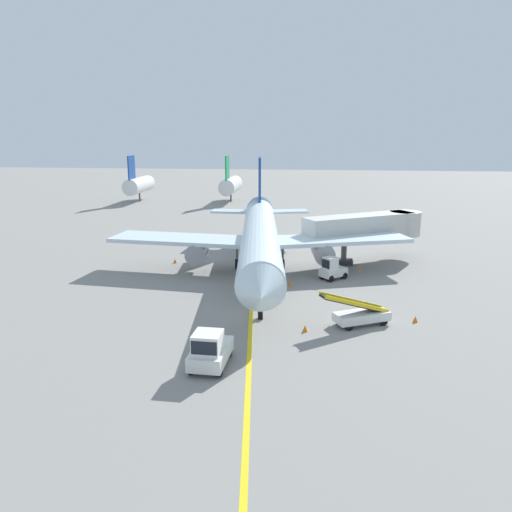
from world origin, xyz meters
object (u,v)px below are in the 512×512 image
(baggage_tug_near_wing, at_px, (332,269))
(safety_cone_wingtip_left, at_px, (305,328))
(belt_loader_forward_hold, at_px, (360,314))
(safety_cone_nose_left, at_px, (415,319))
(airliner, at_px, (260,237))
(jet_bridge, at_px, (371,227))
(safety_cone_tail_area, at_px, (175,261))
(ground_crew_marshaller, at_px, (267,289))
(safety_cone_nose_right, at_px, (290,283))
(safety_cone_wingtip_right, at_px, (359,268))
(pushback_tug, at_px, (210,350))

(baggage_tug_near_wing, distance_m, safety_cone_wingtip_left, 12.83)
(belt_loader_forward_hold, distance_m, safety_cone_nose_left, 4.03)
(airliner, relative_size, safety_cone_wingtip_left, 80.30)
(jet_bridge, distance_m, safety_cone_wingtip_left, 21.05)
(jet_bridge, height_order, safety_cone_tail_area, jet_bridge)
(airliner, height_order, ground_crew_marshaller, airliner)
(baggage_tug_near_wing, height_order, safety_cone_nose_right, baggage_tug_near_wing)
(airliner, height_order, jet_bridge, airliner)
(safety_cone_nose_right, relative_size, safety_cone_wingtip_left, 1.00)
(belt_loader_forward_hold, relative_size, safety_cone_tail_area, 11.42)
(safety_cone_nose_left, xyz_separation_m, safety_cone_wingtip_left, (-7.56, -2.67, 0.00))
(ground_crew_marshaller, distance_m, safety_cone_wingtip_left, 6.92)
(belt_loader_forward_hold, bearing_deg, safety_cone_wingtip_right, 85.95)
(safety_cone_wingtip_left, xyz_separation_m, safety_cone_tail_area, (-13.54, 16.69, 0.00))
(pushback_tug, distance_m, safety_cone_wingtip_right, 23.97)
(pushback_tug, bearing_deg, jet_bridge, 66.49)
(baggage_tug_near_wing, xyz_separation_m, safety_cone_wingtip_left, (-2.07, -12.64, -0.71))
(pushback_tug, height_order, safety_cone_nose_left, pushback_tug)
(baggage_tug_near_wing, xyz_separation_m, safety_cone_nose_left, (5.49, -9.97, -0.71))
(belt_loader_forward_hold, bearing_deg, safety_cone_nose_right, 121.64)
(belt_loader_forward_hold, bearing_deg, safety_cone_tail_area, 138.95)
(baggage_tug_near_wing, xyz_separation_m, safety_cone_wingtip_right, (2.63, 3.36, -0.71))
(belt_loader_forward_hold, relative_size, safety_cone_nose_left, 11.42)
(belt_loader_forward_hold, relative_size, safety_cone_nose_right, 11.42)
(airliner, xyz_separation_m, safety_cone_tail_area, (-8.95, 2.73, -3.20))
(airliner, bearing_deg, safety_cone_nose_left, -42.89)
(baggage_tug_near_wing, distance_m, safety_cone_nose_left, 11.40)
(jet_bridge, distance_m, baggage_tug_near_wing, 8.67)
(baggage_tug_near_wing, bearing_deg, ground_crew_marshaller, -128.79)
(safety_cone_tail_area, bearing_deg, safety_cone_nose_left, -33.60)
(safety_cone_wingtip_left, bearing_deg, safety_cone_tail_area, 129.06)
(jet_bridge, height_order, baggage_tug_near_wing, jet_bridge)
(safety_cone_nose_right, distance_m, safety_cone_tail_area, 13.61)
(safety_cone_nose_left, bearing_deg, safety_cone_nose_right, 140.41)
(jet_bridge, height_order, safety_cone_wingtip_left, jet_bridge)
(safety_cone_wingtip_right, bearing_deg, safety_cone_nose_left, -77.91)
(safety_cone_nose_left, height_order, safety_cone_wingtip_left, same)
(airliner, height_order, safety_cone_nose_left, airliner)
(baggage_tug_near_wing, relative_size, ground_crew_marshaller, 1.56)
(safety_cone_nose_left, height_order, safety_cone_wingtip_right, same)
(safety_cone_wingtip_right, bearing_deg, jet_bridge, 71.21)
(jet_bridge, xyz_separation_m, belt_loader_forward_hold, (-2.34, -18.22, -2.77))
(safety_cone_tail_area, bearing_deg, baggage_tug_near_wing, -14.53)
(jet_bridge, height_order, safety_cone_nose_right, jet_bridge)
(safety_cone_nose_left, distance_m, safety_cone_wingtip_right, 13.63)
(airliner, xyz_separation_m, ground_crew_marshaller, (1.42, -7.84, -2.51))
(pushback_tug, height_order, safety_cone_tail_area, pushback_tug)
(airliner, xyz_separation_m, safety_cone_nose_left, (12.15, -11.29, -3.20))
(pushback_tug, bearing_deg, ground_crew_marshaller, 80.55)
(pushback_tug, distance_m, safety_cone_nose_left, 15.32)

